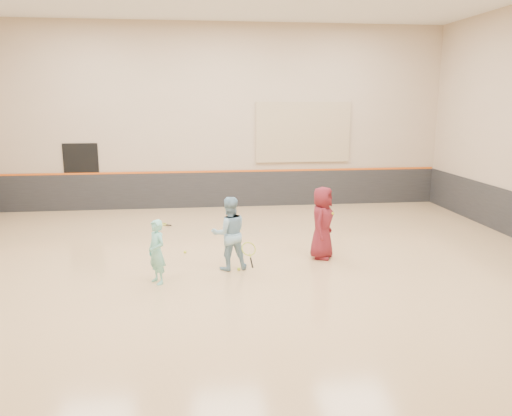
{
  "coord_description": "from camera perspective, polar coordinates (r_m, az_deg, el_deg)",
  "views": [
    {
      "loc": [
        -0.79,
        -10.64,
        3.57
      ],
      "look_at": [
        0.54,
        0.4,
        1.15
      ],
      "focal_mm": 35.0,
      "sensor_mm": 36.0,
      "label": 1
    }
  ],
  "objects": [
    {
      "name": "spare_racket",
      "position": [
        14.76,
        -10.75,
        -1.74
      ],
      "size": [
        0.69,
        0.69,
        0.1
      ],
      "primitive_type": null,
      "color": "#B8CD2D",
      "rests_on": "floor"
    },
    {
      "name": "room",
      "position": [
        11.02,
        -2.52,
        -2.22
      ],
      "size": [
        15.04,
        12.04,
        6.22
      ],
      "color": "tan",
      "rests_on": "ground"
    },
    {
      "name": "instructor",
      "position": [
        10.61,
        -3.07,
        -2.91
      ],
      "size": [
        0.85,
        0.71,
        1.58
      ],
      "primitive_type": "imported",
      "rotation": [
        0.0,
        0.0,
        3.3
      ],
      "color": "#84B1CC",
      "rests_on": "floor"
    },
    {
      "name": "young_man",
      "position": [
        11.45,
        7.57,
        -1.68
      ],
      "size": [
        0.85,
        0.96,
        1.66
      ],
      "primitive_type": "imported",
      "rotation": [
        0.0,
        0.0,
        1.08
      ],
      "color": "maroon",
      "rests_on": "floor"
    },
    {
      "name": "girl",
      "position": [
        10.02,
        -11.27,
        -4.93
      ],
      "size": [
        0.52,
        0.56,
        1.29
      ],
      "primitive_type": "imported",
      "rotation": [
        0.0,
        0.0,
        -0.97
      ],
      "color": "#7EDBCC",
      "rests_on": "floor"
    },
    {
      "name": "ball_beside_spare",
      "position": [
        12.0,
        -8.12,
        -4.99
      ],
      "size": [
        0.07,
        0.07,
        0.07
      ],
      "primitive_type": "sphere",
      "color": "#DCEE37",
      "rests_on": "floor"
    },
    {
      "name": "acoustic_panel",
      "position": [
        17.0,
        5.42,
        8.62
      ],
      "size": [
        3.2,
        0.08,
        2.0
      ],
      "primitive_type": "cube",
      "color": "tan",
      "rests_on": "wall_back"
    },
    {
      "name": "ball_in_hand",
      "position": [
        11.39,
        8.74,
        -0.63
      ],
      "size": [
        0.07,
        0.07,
        0.07
      ],
      "primitive_type": "sphere",
      "color": "yellow",
      "rests_on": "young_man"
    },
    {
      "name": "accent_stripe",
      "position": [
        16.78,
        -4.09,
        4.2
      ],
      "size": [
        14.9,
        0.03,
        0.06
      ],
      "primitive_type": "cube",
      "color": "#D85914",
      "rests_on": "wall_back"
    },
    {
      "name": "held_racket",
      "position": [
        10.51,
        -0.85,
        -4.69
      ],
      "size": [
        0.45,
        0.45,
        0.58
      ],
      "primitive_type": null,
      "color": "#ACBF2A",
      "rests_on": "instructor"
    },
    {
      "name": "ball_under_racket",
      "position": [
        10.72,
        -1.99,
        -6.99
      ],
      "size": [
        0.07,
        0.07,
        0.07
      ],
      "primitive_type": "sphere",
      "color": "#B9D030",
      "rests_on": "floor"
    },
    {
      "name": "wainscot_back",
      "position": [
        16.89,
        -4.06,
        2.12
      ],
      "size": [
        14.9,
        0.04,
        1.2
      ],
      "primitive_type": "cube",
      "color": "#232326",
      "rests_on": "floor"
    },
    {
      "name": "doorway",
      "position": [
        17.2,
        -19.26,
        3.34
      ],
      "size": [
        1.1,
        0.05,
        2.2
      ],
      "primitive_type": "cube",
      "color": "black",
      "rests_on": "floor"
    }
  ]
}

